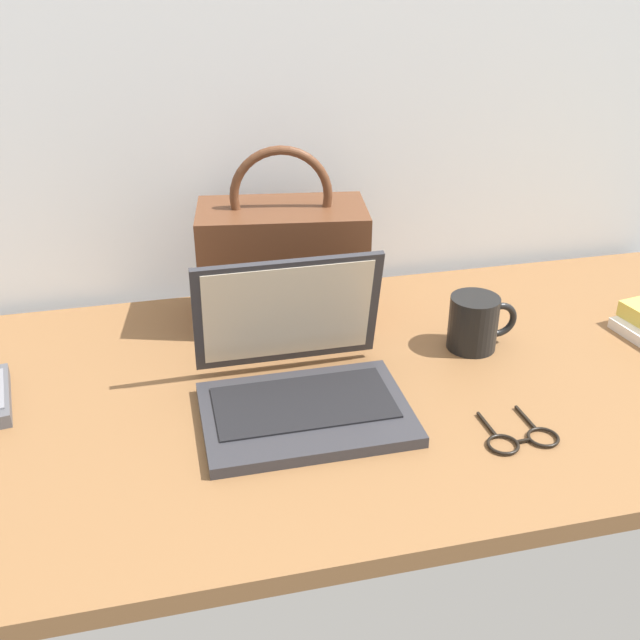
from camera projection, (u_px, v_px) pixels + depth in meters
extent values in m
cube|color=brown|center=(345.00, 390.00, 1.21)|extent=(1.60, 0.76, 0.03)
cube|color=#2D2D33|center=(306.00, 414.00, 1.11)|extent=(0.31, 0.22, 0.02)
cube|color=black|center=(304.00, 402.00, 1.12)|extent=(0.27, 0.14, 0.00)
cube|color=#2D2D33|center=(288.00, 312.00, 1.18)|extent=(0.30, 0.06, 0.20)
cube|color=beige|center=(288.00, 313.00, 1.17)|extent=(0.27, 0.04, 0.17)
cylinder|color=black|center=(473.00, 323.00, 1.29)|extent=(0.09, 0.09, 0.10)
torus|color=black|center=(499.00, 320.00, 1.29)|extent=(0.07, 0.01, 0.07)
cylinder|color=brown|center=(475.00, 301.00, 1.27)|extent=(0.08, 0.08, 0.00)
torus|color=black|center=(503.00, 444.00, 1.05)|extent=(0.05, 0.05, 0.01)
torus|color=black|center=(543.00, 437.00, 1.07)|extent=(0.05, 0.05, 0.01)
cube|color=black|center=(523.00, 441.00, 1.06)|extent=(0.02, 0.00, 0.00)
cube|color=black|center=(487.00, 424.00, 1.10)|extent=(0.01, 0.06, 0.00)
cube|color=black|center=(525.00, 417.00, 1.11)|extent=(0.01, 0.06, 0.00)
cube|color=#59331E|center=(283.00, 265.00, 1.35)|extent=(0.32, 0.20, 0.22)
torus|color=#59331E|center=(281.00, 197.00, 1.29)|extent=(0.18, 0.04, 0.18)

